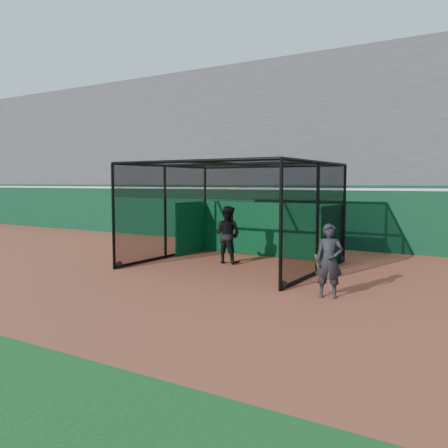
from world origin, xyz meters
The scene contains 6 objects.
ground centered at (0.00, 0.00, 0.00)m, with size 120.00×120.00×0.00m, color #99472C.
outfield_wall centered at (0.00, 8.50, 1.29)m, with size 50.00×0.50×2.50m.
grandstand centered at (0.00, 12.27, 4.48)m, with size 50.00×7.85×8.95m.
batting_cage centered at (0.15, 3.02, 1.58)m, with size 5.55×5.01×3.17m.
batter centered at (-0.27, 3.32, 0.93)m, with size 0.90×0.70×1.85m, color black.
on_deck_player centered at (4.08, 0.55, 0.84)m, with size 0.71×0.59×1.68m.
Camera 1 is at (7.58, -9.71, 2.60)m, focal length 38.00 mm.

